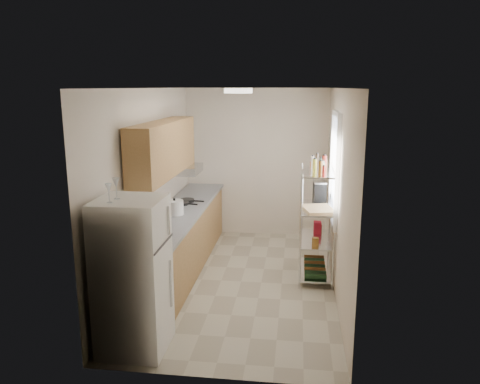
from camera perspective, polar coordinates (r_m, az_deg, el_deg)
The scene contains 16 objects.
room at distance 6.14m, azimuth 0.15°, elevation 0.33°, with size 2.52×4.42×2.62m.
counter_run at distance 6.95m, azimuth -6.99°, elevation -5.53°, with size 0.63×3.51×0.90m.
upper_cabinets at distance 6.36m, azimuth -9.25°, elevation 5.27°, with size 0.33×2.20×0.72m, color #A57946.
range_hood at distance 7.17m, azimuth -6.94°, elevation 2.78°, with size 0.50×0.60×0.12m, color #B7BABC.
window at distance 6.41m, azimuth 11.48°, elevation 2.89°, with size 0.06×1.00×1.46m, color white.
bakers_rack at distance 6.44m, azimuth 9.39°, elevation -1.01°, with size 0.45×0.90×1.73m.
ceiling_dome at distance 5.70m, azimuth -0.21°, elevation 12.25°, with size 0.34×0.34×0.06m, color white.
refrigerator at distance 4.83m, azimuth -12.92°, elevation -9.90°, with size 0.65×0.65×1.57m, color white.
wine_glass_a at distance 4.59m, azimuth -14.84°, elevation 0.40°, with size 0.07×0.07×0.21m, color silver, non-canonical shape.
wine_glass_b at distance 4.47m, azimuth -15.70°, elevation -0.14°, with size 0.07×0.07×0.18m, color silver, non-canonical shape.
rice_cooker at distance 6.47m, azimuth -7.99°, elevation -1.88°, with size 0.25×0.25×0.20m, color white.
frying_pan_large at distance 7.02m, azimuth -7.21°, elevation -1.38°, with size 0.23×0.23×0.04m, color black.
frying_pan_small at distance 7.17m, azimuth -6.47°, elevation -1.03°, with size 0.22×0.22×0.04m, color black.
cutting_board at distance 6.31m, azimuth 9.56°, elevation -2.06°, with size 0.37×0.48×0.03m, color tan.
espresso_machine at distance 6.75m, azimuth 9.67°, elevation 0.07°, with size 0.17×0.25×0.30m, color black.
storage_bag at distance 6.82m, azimuth 9.42°, elevation -4.27°, with size 0.10×0.14×0.16m, color #AC1522.
Camera 1 is at (0.72, -5.96, 2.62)m, focal length 35.00 mm.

